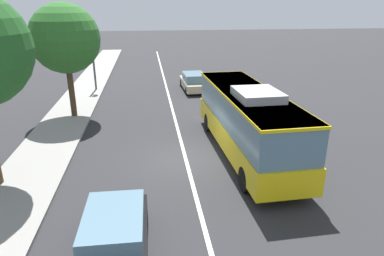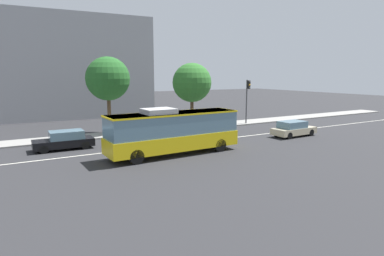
{
  "view_description": "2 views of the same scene",
  "coord_description": "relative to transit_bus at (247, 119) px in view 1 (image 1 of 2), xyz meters",
  "views": [
    {
      "loc": [
        -14.55,
        1.64,
        6.96
      ],
      "look_at": [
        0.94,
        -0.43,
        1.19
      ],
      "focal_mm": 31.79,
      "sensor_mm": 36.0,
      "label": 1
    },
    {
      "loc": [
        -10.29,
        -24.13,
        5.87
      ],
      "look_at": [
        2.33,
        -2.01,
        1.66
      ],
      "focal_mm": 30.65,
      "sensor_mm": 36.0,
      "label": 2
    }
  ],
  "objects": [
    {
      "name": "transit_bus",
      "position": [
        0.0,
        0.0,
        0.0
      ],
      "size": [
        10.08,
        2.86,
        3.46
      ],
      "rotation": [
        0.0,
        0.0,
        0.04
      ],
      "color": "yellow",
      "rests_on": "ground_plane"
    },
    {
      "name": "sidewalk_kerb",
      "position": [
        -0.22,
        9.76,
        -1.74
      ],
      "size": [
        80.0,
        2.9,
        0.14
      ],
      "primitive_type": "cube",
      "color": "gray",
      "rests_on": "ground_plane"
    },
    {
      "name": "sedan_black",
      "position": [
        -6.72,
        5.73,
        -1.09
      ],
      "size": [
        4.52,
        1.87,
        1.46
      ],
      "rotation": [
        0.0,
        0.0,
        3.13
      ],
      "color": "black",
      "rests_on": "ground_plane"
    },
    {
      "name": "traffic_light_near_corner",
      "position": [
        13.98,
        8.75,
        1.75
      ],
      "size": [
        0.33,
        0.62,
        5.2
      ],
      "rotation": [
        0.0,
        0.0,
        -1.52
      ],
      "color": "#47474C",
      "rests_on": "ground_plane"
    },
    {
      "name": "street_tree_kerbside_centre",
      "position": [
        6.89,
        9.36,
        3.13
      ],
      "size": [
        4.15,
        4.15,
        7.04
      ],
      "color": "#4C3823",
      "rests_on": "ground_plane"
    },
    {
      "name": "sedan_beige",
      "position": [
        13.07,
        0.73,
        -1.09
      ],
      "size": [
        4.57,
        1.98,
        1.46
      ],
      "rotation": [
        0.0,
        0.0,
        0.04
      ],
      "color": "#C6B793",
      "rests_on": "ground_plane"
    },
    {
      "name": "lane_centre_line",
      "position": [
        -0.22,
        2.97,
        -1.8
      ],
      "size": [
        76.0,
        0.16,
        0.01
      ],
      "primitive_type": "cube",
      "color": "silver",
      "rests_on": "ground_plane"
    },
    {
      "name": "ground_plane",
      "position": [
        -0.22,
        2.97,
        -1.81
      ],
      "size": [
        160.0,
        160.0,
        0.0
      ],
      "primitive_type": "plane",
      "color": "#28282B"
    }
  ]
}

